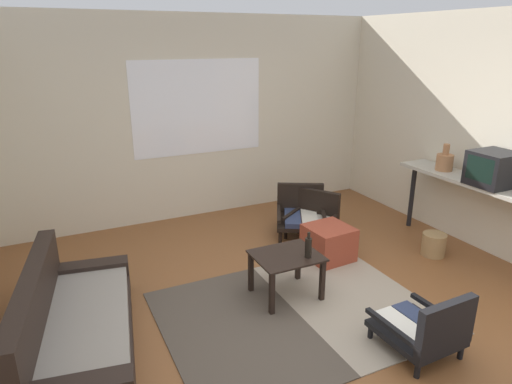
# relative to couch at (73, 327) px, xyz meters

# --- Properties ---
(ground_plane) EXTENTS (7.80, 7.80, 0.00)m
(ground_plane) POSITION_rel_couch_xyz_m (1.92, -0.58, -0.21)
(ground_plane) COLOR brown
(far_wall_with_window) EXTENTS (5.60, 0.13, 2.70)m
(far_wall_with_window) POSITION_rel_couch_xyz_m (1.92, 2.48, 1.14)
(far_wall_with_window) COLOR beige
(far_wall_with_window) RESTS_ON ground
(area_rug) EXTENTS (2.39, 1.85, 0.01)m
(area_rug) POSITION_rel_couch_xyz_m (1.86, -0.32, -0.21)
(area_rug) COLOR #4C4238
(area_rug) RESTS_ON ground
(couch) EXTENTS (1.05, 1.92, 0.70)m
(couch) POSITION_rel_couch_xyz_m (0.00, 0.00, 0.00)
(couch) COLOR black
(couch) RESTS_ON ground
(coffee_table) EXTENTS (0.62, 0.52, 0.44)m
(coffee_table) POSITION_rel_couch_xyz_m (1.92, -0.02, 0.14)
(coffee_table) COLOR black
(coffee_table) RESTS_ON ground
(armchair_by_window) EXTENTS (0.83, 0.84, 0.59)m
(armchair_by_window) POSITION_rel_couch_xyz_m (2.84, 1.25, 0.05)
(armchair_by_window) COLOR black
(armchair_by_window) RESTS_ON ground
(armchair_striped_foreground) EXTENTS (0.56, 0.61, 0.57)m
(armchair_striped_foreground) POSITION_rel_couch_xyz_m (2.47, -1.25, 0.03)
(armchair_striped_foreground) COLOR black
(armchair_striped_foreground) RESTS_ON ground
(armchair_corner) EXTENTS (0.75, 0.76, 0.55)m
(armchair_corner) POSITION_rel_couch_xyz_m (2.95, 1.11, 0.03)
(armchair_corner) COLOR black
(armchair_corner) RESTS_ON ground
(ottoman_orange) EXTENTS (0.50, 0.50, 0.39)m
(ottoman_orange) POSITION_rel_couch_xyz_m (2.73, 0.46, -0.02)
(ottoman_orange) COLOR #993D28
(ottoman_orange) RESTS_ON ground
(console_shelf) EXTENTS (0.42, 1.73, 0.89)m
(console_shelf) POSITION_rel_couch_xyz_m (4.27, -0.00, 0.58)
(console_shelf) COLOR #B2AD9E
(console_shelf) RESTS_ON ground
(crt_television) EXTENTS (0.44, 0.42, 0.37)m
(crt_television) POSITION_rel_couch_xyz_m (4.27, -0.30, 0.86)
(crt_television) COLOR black
(crt_television) RESTS_ON console_shelf
(clay_vase) EXTENTS (0.19, 0.19, 0.32)m
(clay_vase) POSITION_rel_couch_xyz_m (4.27, 0.35, 0.78)
(clay_vase) COLOR #A87047
(clay_vase) RESTS_ON console_shelf
(glass_bottle) EXTENTS (0.06, 0.06, 0.25)m
(glass_bottle) POSITION_rel_couch_xyz_m (2.08, -0.15, 0.33)
(glass_bottle) COLOR black
(glass_bottle) RESTS_ON coffee_table
(wicker_basket) EXTENTS (0.27, 0.27, 0.26)m
(wicker_basket) POSITION_rel_couch_xyz_m (3.89, 0.01, -0.08)
(wicker_basket) COLOR #9E7A4C
(wicker_basket) RESTS_ON ground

